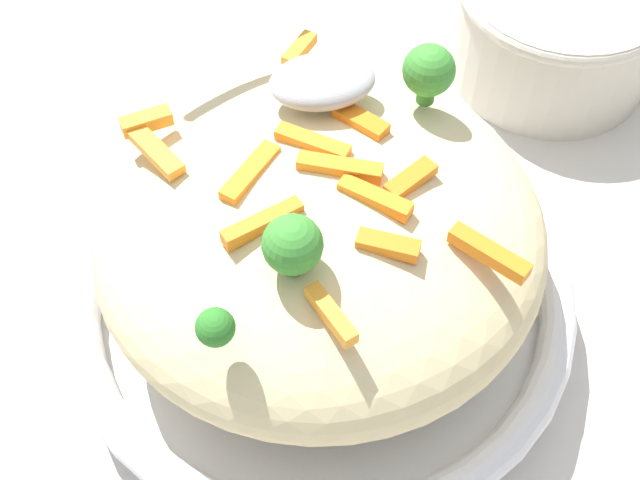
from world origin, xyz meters
The scene contains 21 objects.
ground_plane centered at (0.00, 0.00, 0.00)m, with size 2.40×2.40×0.00m, color beige.
serving_bowl centered at (0.00, 0.00, 0.03)m, with size 0.30×0.30×0.05m.
pasta_mound centered at (0.00, 0.00, 0.09)m, with size 0.24×0.24×0.10m, color beige.
carrot_piece_0 centered at (-0.03, -0.03, 0.14)m, with size 0.03×0.01×0.01m, color orange.
carrot_piece_1 centered at (-0.01, -0.10, 0.13)m, with size 0.03×0.01×0.01m, color orange.
carrot_piece_2 centered at (-0.04, 0.01, 0.14)m, with size 0.03×0.01×0.01m, color orange.
carrot_piece_3 centered at (-0.02, 0.05, 0.14)m, with size 0.03×0.01×0.01m, color orange.
carrot_piece_4 centered at (-0.01, 0.00, 0.14)m, with size 0.04×0.01×0.01m, color orange.
carrot_piece_5 centered at (-0.07, 0.06, 0.13)m, with size 0.04×0.01×0.01m, color orange.
carrot_piece_6 centered at (0.08, -0.06, 0.13)m, with size 0.03×0.01×0.01m, color orange.
carrot_piece_7 centered at (-0.02, 0.02, 0.14)m, with size 0.04×0.01×0.01m, color orange.
carrot_piece_8 centered at (0.01, 0.08, 0.13)m, with size 0.03×0.01×0.01m, color orange.
carrot_piece_9 centered at (0.08, -0.03, 0.13)m, with size 0.04×0.01×0.01m, color orange.
carrot_piece_10 centered at (0.03, 0.02, 0.14)m, with size 0.04×0.01×0.01m, color orange.
carrot_piece_11 centered at (0.03, -0.01, 0.14)m, with size 0.04×0.01×0.01m, color orange.
carrot_piece_12 centered at (0.00, -0.02, 0.14)m, with size 0.04×0.01×0.01m, color orange.
broccoli_floret_0 centered at (-0.07, -0.05, 0.15)m, with size 0.03×0.03×0.04m.
broccoli_floret_1 centered at (0.02, 0.05, 0.15)m, with size 0.03×0.03×0.03m.
broccoli_floret_2 centered at (0.06, 0.08, 0.14)m, with size 0.02×0.02×0.02m.
serving_spoon centered at (-0.01, -0.09, 0.16)m, with size 0.18×0.13×0.10m.
companion_bowl centered at (-0.21, -0.19, 0.05)m, with size 0.15×0.15×0.08m.
Camera 1 is at (0.05, 0.28, 0.47)m, focal length 49.56 mm.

